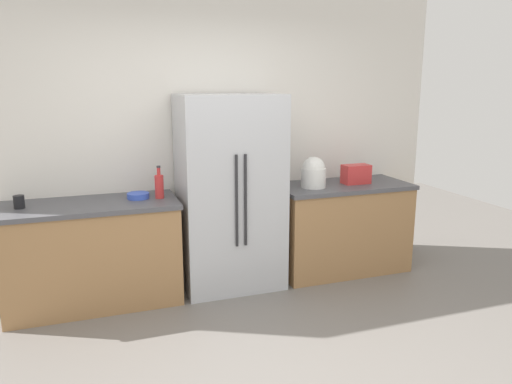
% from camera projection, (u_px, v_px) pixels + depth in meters
% --- Properties ---
extents(ground_plane, '(10.00, 10.00, 0.00)m').
position_uv_depth(ground_plane, '(267.00, 382.00, 3.15)').
color(ground_plane, slate).
extents(kitchen_back_panel, '(5.00, 0.10, 3.08)m').
position_uv_depth(kitchen_back_panel, '(194.00, 119.00, 4.63)').
color(kitchen_back_panel, silver).
rests_on(kitchen_back_panel, ground_plane).
extents(counter_left, '(1.45, 0.66, 0.89)m').
position_uv_depth(counter_left, '(94.00, 254.00, 4.20)').
color(counter_left, '#9E7247').
rests_on(counter_left, ground_plane).
extents(counter_right, '(1.33, 0.66, 0.89)m').
position_uv_depth(counter_right, '(341.00, 227.00, 4.97)').
color(counter_right, '#9E7247').
rests_on(counter_right, ground_plane).
extents(refrigerator, '(0.91, 0.65, 1.78)m').
position_uv_depth(refrigerator, '(230.00, 193.00, 4.49)').
color(refrigerator, '#B7BABF').
rests_on(refrigerator, ground_plane).
extents(toaster, '(0.27, 0.15, 0.19)m').
position_uv_depth(toaster, '(356.00, 174.00, 4.88)').
color(toaster, red).
rests_on(toaster, counter_right).
extents(rice_cooker, '(0.24, 0.24, 0.30)m').
position_uv_depth(rice_cooker, '(313.00, 173.00, 4.69)').
color(rice_cooker, white).
rests_on(rice_cooker, counter_right).
extents(bottle_a, '(0.08, 0.08, 0.29)m').
position_uv_depth(bottle_a, '(159.00, 186.00, 4.26)').
color(bottle_a, red).
rests_on(bottle_a, counter_left).
extents(cup_a, '(0.08, 0.08, 0.11)m').
position_uv_depth(cup_a, '(19.00, 202.00, 3.93)').
color(cup_a, black).
rests_on(cup_a, counter_left).
extents(cup_b, '(0.09, 0.09, 0.10)m').
position_uv_depth(cup_b, '(351.00, 175.00, 5.10)').
color(cup_b, white).
rests_on(cup_b, counter_right).
extents(bowl_a, '(0.19, 0.19, 0.05)m').
position_uv_depth(bowl_a, '(138.00, 196.00, 4.27)').
color(bowl_a, blue).
rests_on(bowl_a, counter_left).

